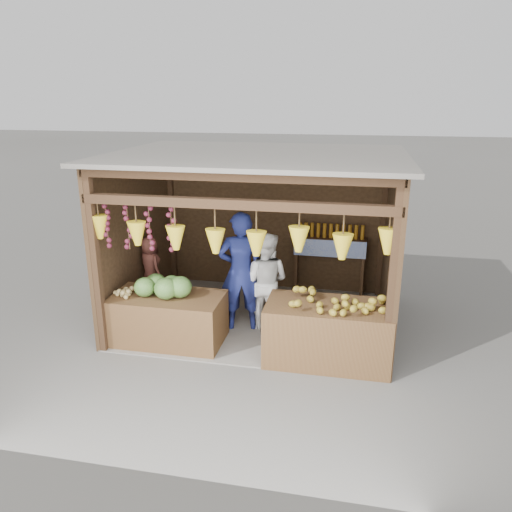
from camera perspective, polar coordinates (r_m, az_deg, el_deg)
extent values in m
plane|color=#514F49|center=(8.15, 0.17, -7.24)|extent=(80.00, 80.00, 0.00)
cube|color=slate|center=(8.14, 0.17, -7.18)|extent=(4.00, 3.00, 0.02)
cube|color=black|center=(9.11, 2.03, 4.17)|extent=(4.00, 0.06, 2.60)
cube|color=black|center=(8.30, -13.51, 2.30)|extent=(0.06, 3.00, 2.60)
cube|color=black|center=(7.57, 15.20, 0.66)|extent=(0.06, 3.00, 2.60)
cube|color=#605B54|center=(7.42, 0.19, 11.47)|extent=(4.30, 3.30, 0.06)
cube|color=black|center=(7.05, -17.88, -0.86)|extent=(0.11, 0.11, 2.60)
cube|color=black|center=(6.20, 15.35, -3.18)|extent=(0.11, 0.11, 2.60)
cube|color=black|center=(9.56, -9.61, 4.58)|extent=(0.11, 0.11, 2.60)
cube|color=black|center=(8.95, 14.33, 3.37)|extent=(0.11, 0.11, 2.60)
cube|color=black|center=(6.10, -2.48, 5.94)|extent=(4.00, 0.12, 0.12)
cube|color=black|center=(6.04, -2.52, 9.10)|extent=(4.00, 0.12, 0.12)
cube|color=#382314|center=(8.87, 8.50, 1.94)|extent=(1.25, 0.30, 0.05)
cube|color=#382314|center=(9.08, 4.67, -1.03)|extent=(0.05, 0.28, 1.05)
cube|color=#382314|center=(9.02, 12.06, -1.49)|extent=(0.05, 0.28, 1.05)
cube|color=blue|center=(8.76, 8.40, 0.84)|extent=(1.25, 0.02, 0.30)
cube|color=#4C3219|center=(7.42, -9.98, -7.09)|extent=(1.60, 0.85, 0.72)
cube|color=#452817|center=(6.86, 8.18, -8.71)|extent=(1.66, 0.85, 0.82)
cube|color=black|center=(8.57, -11.71, -5.28)|extent=(0.30, 0.30, 0.29)
imported|color=#151C51|center=(7.50, -1.75, -1.83)|extent=(0.77, 0.60, 1.86)
imported|color=silver|center=(7.60, 1.08, -2.88)|extent=(0.82, 0.68, 1.53)
imported|color=#582C23|center=(8.34, -11.99, -1.18)|extent=(0.59, 0.55, 1.01)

